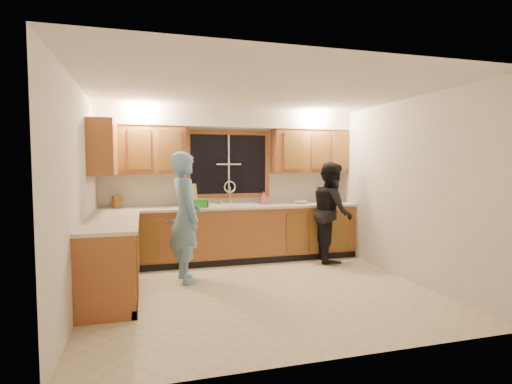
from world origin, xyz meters
TOP-DOWN VIEW (x-y plane):
  - floor at (0.00, 0.00)m, footprint 4.20×4.20m
  - ceiling at (0.00, 0.00)m, footprint 4.20×4.20m
  - wall_back at (0.00, 1.90)m, footprint 4.20×0.00m
  - wall_left at (-2.10, 0.00)m, footprint 0.00×3.80m
  - wall_right at (2.10, 0.00)m, footprint 0.00×3.80m
  - base_cabinets_back at (0.00, 1.60)m, footprint 4.20×0.60m
  - base_cabinets_left at (-1.80, 0.35)m, footprint 0.60×1.90m
  - countertop_back at (0.00, 1.58)m, footprint 4.20×0.63m
  - countertop_left at (-1.79, 0.35)m, footprint 0.63×1.90m
  - upper_cabinets_left at (-1.43, 1.73)m, footprint 1.35×0.33m
  - upper_cabinets_right at (1.43, 1.73)m, footprint 1.35×0.33m
  - upper_cabinets_return at (-1.94, 1.12)m, footprint 0.33×0.90m
  - soffit at (0.00, 1.72)m, footprint 4.20×0.35m
  - window_frame at (0.00, 1.89)m, footprint 1.44×0.03m
  - sink at (0.00, 1.60)m, footprint 0.86×0.52m
  - dishwasher at (-0.85, 1.59)m, footprint 0.60×0.56m
  - stove at (-1.80, -0.22)m, footprint 0.58×0.75m
  - man at (-0.86, 0.66)m, footprint 0.52×0.70m
  - woman at (1.58, 1.17)m, footprint 0.82×0.94m
  - knife_block at (-1.81, 1.76)m, footprint 0.13×0.13m
  - cutting_board at (-0.68, 1.79)m, footprint 0.28×0.19m
  - dish_crate at (-0.58, 1.51)m, footprint 0.33×0.31m
  - soap_bottle at (0.58, 1.74)m, footprint 0.10×0.10m
  - bowl at (1.21, 1.60)m, footprint 0.28×0.28m
  - can_left at (-0.41, 1.47)m, footprint 0.08×0.08m
  - can_right at (-0.24, 1.47)m, footprint 0.08×0.08m

SIDE VIEW (x-z plane):
  - floor at x=0.00m, z-range 0.00..0.00m
  - dishwasher at x=-0.85m, z-range 0.00..0.82m
  - base_cabinets_back at x=0.00m, z-range 0.00..0.88m
  - base_cabinets_left at x=-1.80m, z-range 0.00..0.88m
  - stove at x=-1.80m, z-range 0.00..0.90m
  - woman at x=1.58m, z-range 0.00..1.64m
  - sink at x=0.00m, z-range 0.58..1.15m
  - man at x=-0.86m, z-range 0.00..1.77m
  - countertop_back at x=0.00m, z-range 0.88..0.92m
  - countertop_left at x=-1.79m, z-range 0.88..0.92m
  - bowl at x=1.21m, z-range 0.92..0.97m
  - can_left at x=-0.41m, z-range 0.92..1.03m
  - can_right at x=-0.24m, z-range 0.92..1.04m
  - dish_crate at x=-0.58m, z-range 0.92..1.05m
  - knife_block at x=-1.81m, z-range 0.92..1.11m
  - soap_bottle at x=0.58m, z-range 0.92..1.13m
  - cutting_board at x=-0.68m, z-range 0.92..1.28m
  - wall_back at x=0.00m, z-range -0.85..3.35m
  - wall_left at x=-2.10m, z-range -0.65..3.15m
  - wall_right at x=2.10m, z-range -0.65..3.15m
  - window_frame at x=0.00m, z-range 1.03..2.17m
  - upper_cabinets_left at x=-1.43m, z-range 1.45..2.20m
  - upper_cabinets_right at x=1.43m, z-range 1.45..2.20m
  - upper_cabinets_return at x=-1.94m, z-range 1.45..2.20m
  - soffit at x=0.00m, z-range 2.20..2.50m
  - ceiling at x=0.00m, z-range 2.50..2.50m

